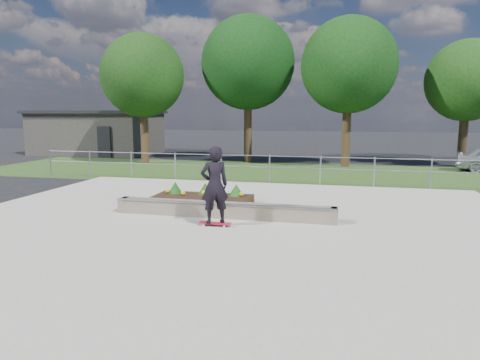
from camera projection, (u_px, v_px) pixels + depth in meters
name	position (u px, v px, depth m)	size (l,w,h in m)	color
ground	(217.00, 236.00, 9.89)	(120.00, 120.00, 0.00)	black
grass_verge	(281.00, 173.00, 20.47)	(30.00, 8.00, 0.02)	#2B481C
concrete_slab	(217.00, 235.00, 9.89)	(15.00, 15.00, 0.06)	#AEA99A
fence	(270.00, 165.00, 16.99)	(20.06, 0.06, 1.20)	gray
building	(98.00, 132.00, 30.13)	(8.40, 5.40, 3.00)	#33302D
tree_far_left	(143.00, 76.00, 23.45)	(4.55, 4.55, 7.15)	#382516
tree_mid_left	(248.00, 63.00, 24.02)	(5.25, 5.25, 8.25)	#372216
tree_mid_right	(349.00, 66.00, 21.88)	(4.90, 4.90, 7.70)	#312213
tree_far_right	(467.00, 81.00, 22.08)	(4.20, 4.20, 6.60)	#2F2013
grind_ledge	(223.00, 210.00, 11.43)	(6.00, 0.44, 0.43)	#6B5F4E
planter_bed	(203.00, 197.00, 13.21)	(3.00, 1.20, 0.61)	black
skateboarder	(214.00, 185.00, 10.41)	(0.83, 0.75, 1.98)	silver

